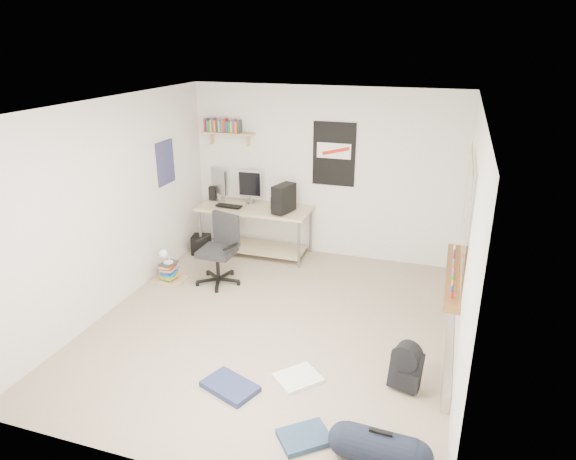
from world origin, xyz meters
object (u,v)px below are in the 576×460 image
(office_chair, at_px, (217,249))
(backpack, at_px, (406,370))
(desk, at_px, (256,231))
(duffel_bag, at_px, (380,448))
(book_stack, at_px, (168,270))

(office_chair, height_order, backpack, office_chair)
(desk, xyz_separation_m, office_chair, (-0.12, -1.10, 0.12))
(office_chair, distance_m, duffel_bag, 3.57)
(desk, distance_m, book_stack, 1.49)
(desk, relative_size, backpack, 4.59)
(duffel_bag, relative_size, book_stack, 1.27)
(desk, xyz_separation_m, duffel_bag, (2.43, -3.58, -0.22))
(desk, xyz_separation_m, book_stack, (-0.80, -1.24, -0.22))
(desk, bearing_deg, book_stack, -122.50)
(desk, height_order, book_stack, desk)
(office_chair, height_order, duffel_bag, office_chair)
(office_chair, xyz_separation_m, duffel_bag, (2.55, -2.48, -0.35))
(desk, bearing_deg, duffel_bag, -55.36)
(duffel_bag, height_order, book_stack, duffel_bag)
(desk, height_order, backpack, desk)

